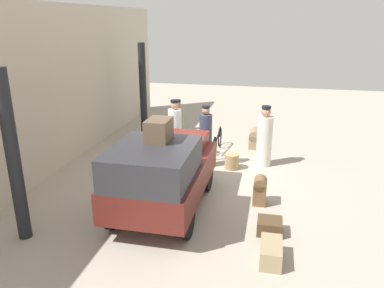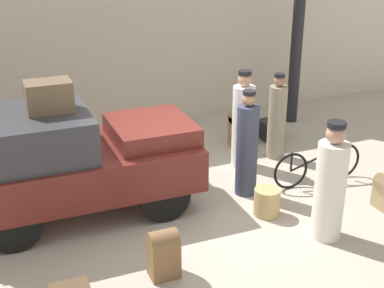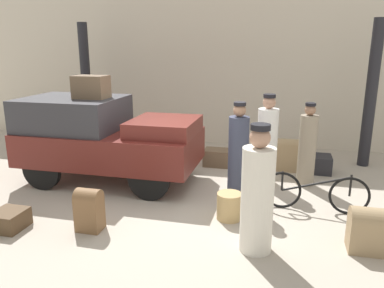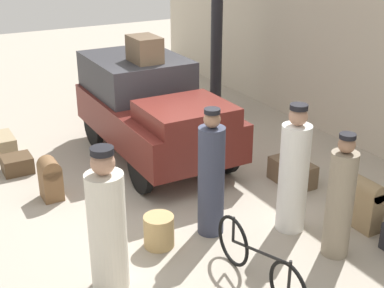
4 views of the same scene
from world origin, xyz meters
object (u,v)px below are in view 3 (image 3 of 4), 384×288
at_px(porter_standing_middle, 267,144).
at_px(suitcase_small_leather, 9,220).
at_px(porter_carrying_trunk, 307,148).
at_px(suitcase_tan_flat, 220,158).
at_px(trunk_wicker_pale, 289,154).
at_px(trunk_large_brown, 322,164).
at_px(trunk_barrel_dark, 89,208).
at_px(porter_with_bicycle, 257,195).
at_px(bicycle, 315,192).
at_px(wicker_basket, 229,206).
at_px(trunk_on_truck_roof, 91,87).
at_px(suitcase_black_upright, 375,230).
at_px(truck, 103,136).
at_px(conductor_in_dark_uniform, 238,157).

relative_size(porter_standing_middle, suitcase_small_leather, 3.72).
distance_m(porter_carrying_trunk, suitcase_tan_flat, 2.10).
height_order(trunk_wicker_pale, trunk_large_brown, trunk_wicker_pale).
bearing_deg(trunk_large_brown, trunk_barrel_dark, -134.97).
bearing_deg(porter_carrying_trunk, porter_with_bicycle, -105.60).
relative_size(bicycle, trunk_wicker_pale, 2.36).
distance_m(wicker_basket, trunk_on_truck_roof, 3.63).
relative_size(wicker_basket, trunk_wicker_pale, 0.59).
relative_size(suitcase_tan_flat, suitcase_black_upright, 1.13).
distance_m(truck, trunk_wicker_pale, 4.04).
bearing_deg(bicycle, porter_standing_middle, 126.75).
xyz_separation_m(bicycle, suitcase_black_upright, (0.69, -1.16, -0.01)).
relative_size(trunk_wicker_pale, suitcase_black_upright, 1.11).
relative_size(suitcase_tan_flat, trunk_barrel_dark, 1.13).
bearing_deg(wicker_basket, porter_carrying_trunk, 56.55).
distance_m(truck, porter_carrying_trunk, 4.09).
distance_m(porter_carrying_trunk, trunk_wicker_pale, 0.92).
distance_m(suitcase_small_leather, trunk_on_truck_roof, 2.95).
xyz_separation_m(truck, porter_carrying_trunk, (4.03, 0.71, -0.18)).
xyz_separation_m(suitcase_tan_flat, trunk_large_brown, (2.25, 0.06, -0.00)).
bearing_deg(suitcase_tan_flat, porter_carrying_trunk, -23.21).
bearing_deg(trunk_large_brown, bicycle, -97.84).
xyz_separation_m(wicker_basket, trunk_on_truck_roof, (-2.97, 1.20, 1.71)).
bearing_deg(truck, suitcase_tan_flat, 34.82).
distance_m(bicycle, porter_carrying_trunk, 1.35).
relative_size(wicker_basket, porter_carrying_trunk, 0.26).
distance_m(porter_carrying_trunk, porter_standing_middle, 0.79).
height_order(conductor_in_dark_uniform, trunk_wicker_pale, conductor_in_dark_uniform).
distance_m(suitcase_tan_flat, suitcase_black_upright, 4.18).
height_order(truck, trunk_large_brown, truck).
height_order(porter_with_bicycle, conductor_in_dark_uniform, conductor_in_dark_uniform).
bearing_deg(porter_with_bicycle, suitcase_tan_flat, 106.98).
relative_size(wicker_basket, suitcase_small_leather, 0.89).
bearing_deg(bicycle, conductor_in_dark_uniform, 173.91).
xyz_separation_m(wicker_basket, suitcase_small_leather, (-3.22, -1.14, -0.07)).
relative_size(bicycle, porter_with_bicycle, 0.99).
bearing_deg(suitcase_black_upright, trunk_barrel_dark, -175.05).
bearing_deg(porter_with_bicycle, trunk_wicker_pale, 82.61).
bearing_deg(porter_carrying_trunk, trunk_on_truck_roof, -170.49).
bearing_deg(bicycle, porter_with_bicycle, -120.14).
height_order(truck, porter_carrying_trunk, truck).
xyz_separation_m(porter_carrying_trunk, suitcase_black_upright, (0.79, -2.43, -0.44)).
bearing_deg(conductor_in_dark_uniform, porter_with_bicycle, -74.42).
bearing_deg(suitcase_tan_flat, conductor_in_dark_uniform, -71.86).
distance_m(porter_with_bicycle, suitcase_small_leather, 3.77).
relative_size(wicker_basket, porter_standing_middle, 0.24).
height_order(wicker_basket, suitcase_black_upright, suitcase_black_upright).
bearing_deg(trunk_wicker_pale, wicker_basket, -109.38).
height_order(trunk_wicker_pale, suitcase_tan_flat, trunk_wicker_pale).
relative_size(porter_carrying_trunk, trunk_on_truck_roof, 2.56).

